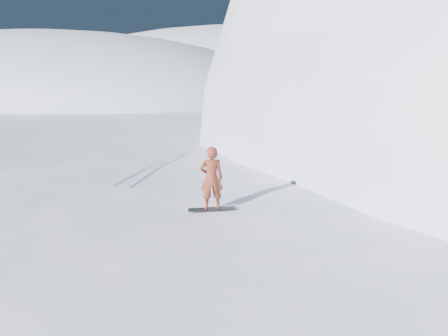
% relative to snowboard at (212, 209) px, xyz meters
% --- Properties ---
extents(ground, '(400.00, 400.00, 0.00)m').
position_rel_snowboard_xyz_m(ground, '(-2.44, -0.21, -2.41)').
color(ground, white).
rests_on(ground, ground).
extents(near_ridge, '(36.00, 28.00, 4.80)m').
position_rel_snowboard_xyz_m(near_ridge, '(-1.44, 2.79, -2.41)').
color(near_ridge, white).
rests_on(near_ridge, ground).
extents(peak_shoulder, '(28.00, 24.00, 18.00)m').
position_rel_snowboard_xyz_m(peak_shoulder, '(7.56, 19.79, -2.41)').
color(peak_shoulder, white).
rests_on(peak_shoulder, ground).
extents(far_ridge_a, '(120.00, 70.00, 28.00)m').
position_rel_snowboard_xyz_m(far_ridge_a, '(-72.44, 59.79, -2.41)').
color(far_ridge_a, white).
rests_on(far_ridge_a, ground).
extents(far_ridge_c, '(140.00, 90.00, 36.00)m').
position_rel_snowboard_xyz_m(far_ridge_c, '(-42.44, 109.79, -2.41)').
color(far_ridge_c, white).
rests_on(far_ridge_c, ground).
extents(wind_bumps, '(16.00, 14.40, 1.00)m').
position_rel_snowboard_xyz_m(wind_bumps, '(-3.00, 1.91, -2.41)').
color(wind_bumps, white).
rests_on(wind_bumps, ground).
extents(snowboard, '(1.41, 1.00, 0.02)m').
position_rel_snowboard_xyz_m(snowboard, '(0.00, 0.00, 0.00)').
color(snowboard, black).
rests_on(snowboard, near_ridge).
extents(snowboarder, '(0.87, 0.78, 1.99)m').
position_rel_snowboard_xyz_m(snowboarder, '(0.00, 0.00, 1.01)').
color(snowboarder, maroon).
rests_on(snowboarder, snowboard).
extents(vapor_plume, '(10.53, 8.42, 7.37)m').
position_rel_snowboard_xyz_m(vapor_plume, '(-59.91, 43.51, -2.41)').
color(vapor_plume, white).
rests_on(vapor_plume, ground).
extents(board_tracks, '(1.32, 5.98, 0.04)m').
position_rel_snowboard_xyz_m(board_tracks, '(-4.56, 3.82, 0.01)').
color(board_tracks, silver).
rests_on(board_tracks, ground).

